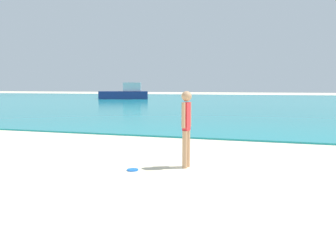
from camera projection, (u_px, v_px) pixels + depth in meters
name	position (u px, v px, depth m)	size (l,w,h in m)	color
water	(248.00, 101.00, 39.55)	(160.00, 60.00, 0.06)	teal
person_standing	(186.00, 124.00, 7.01)	(0.21, 0.36, 1.59)	tan
frisbee	(133.00, 170.00, 6.85)	(0.23, 0.23, 0.03)	blue
boat_far	(126.00, 93.00, 44.79)	(6.65, 4.04, 2.15)	navy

